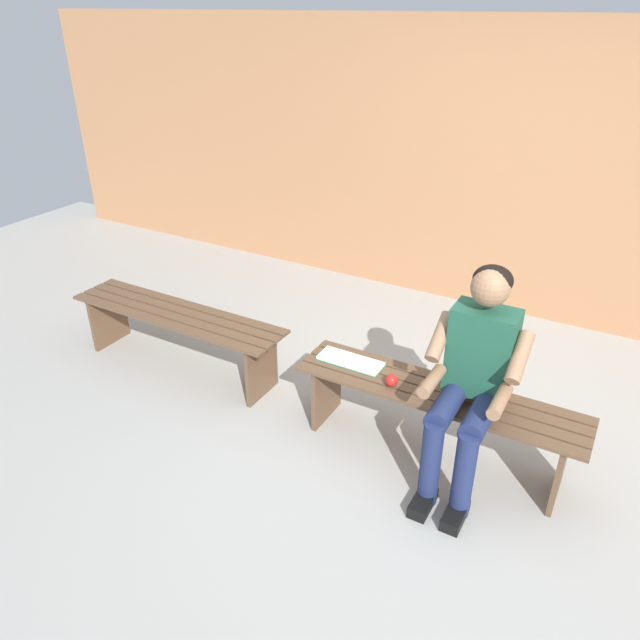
# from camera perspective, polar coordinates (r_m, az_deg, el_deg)

# --- Properties ---
(ground_plane) EXTENTS (10.00, 7.00, 0.04)m
(ground_plane) POSITION_cam_1_polar(r_m,az_deg,el_deg) (3.49, -11.68, -16.82)
(ground_plane) COLOR #9E9E99
(brick_wall) EXTENTS (9.50, 0.24, 2.35)m
(brick_wall) POSITION_cam_1_polar(r_m,az_deg,el_deg) (5.31, 15.17, 13.84)
(brick_wall) COLOR #B27A51
(brick_wall) RESTS_ON ground
(bench_near) EXTENTS (1.69, 0.39, 0.46)m
(bench_near) POSITION_cam_1_polar(r_m,az_deg,el_deg) (3.54, 11.06, -8.22)
(bench_near) COLOR brown
(bench_near) RESTS_ON ground
(bench_far) EXTENTS (1.71, 0.39, 0.46)m
(bench_far) POSITION_cam_1_polar(r_m,az_deg,el_deg) (4.41, -13.56, -0.56)
(bench_far) COLOR brown
(bench_far) RESTS_ON ground
(person_seated) EXTENTS (0.50, 0.69, 1.26)m
(person_seated) POSITION_cam_1_polar(r_m,az_deg,el_deg) (3.22, 14.50, -5.15)
(person_seated) COLOR #1E513D
(person_seated) RESTS_ON ground
(apple) EXTENTS (0.07, 0.07, 0.07)m
(apple) POSITION_cam_1_polar(r_m,az_deg,el_deg) (3.46, 6.91, -5.80)
(apple) COLOR red
(apple) RESTS_ON bench_near
(book_open) EXTENTS (0.41, 0.16, 0.02)m
(book_open) POSITION_cam_1_polar(r_m,az_deg,el_deg) (3.66, 2.94, -3.99)
(book_open) COLOR white
(book_open) RESTS_ON bench_near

